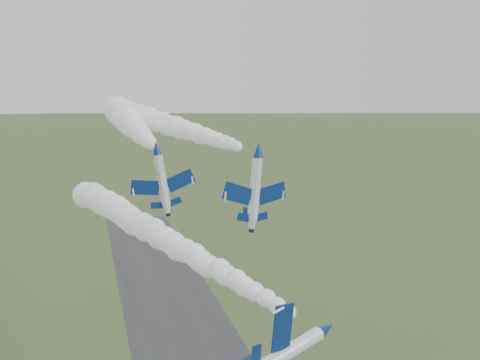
% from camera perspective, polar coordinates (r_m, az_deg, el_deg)
% --- Properties ---
extents(jet_lead, '(6.65, 12.66, 10.87)m').
position_cam_1_polar(jet_lead, '(60.17, 9.26, -15.43)').
color(jet_lead, white).
extents(smoke_trail_jet_lead, '(28.77, 57.94, 5.17)m').
position_cam_1_polar(smoke_trail_jet_lead, '(83.89, -8.23, -6.09)').
color(smoke_trail_jet_lead, white).
extents(jet_pair_left, '(9.44, 11.45, 3.01)m').
position_cam_1_polar(jet_pair_left, '(78.86, -8.90, 3.43)').
color(jet_pair_left, white).
extents(smoke_trail_jet_pair_left, '(7.64, 57.84, 5.80)m').
position_cam_1_polar(smoke_trail_jet_pair_left, '(109.36, -11.57, 5.86)').
color(smoke_trail_jet_pair_left, white).
extents(jet_pair_right, '(11.86, 13.83, 3.54)m').
position_cam_1_polar(jet_pair_right, '(81.68, 2.04, 3.24)').
color(jet_pair_right, white).
extents(smoke_trail_jet_pair_right, '(23.19, 58.30, 5.73)m').
position_cam_1_polar(smoke_trail_jet_pair_right, '(109.91, -8.12, 5.97)').
color(smoke_trail_jet_pair_right, white).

